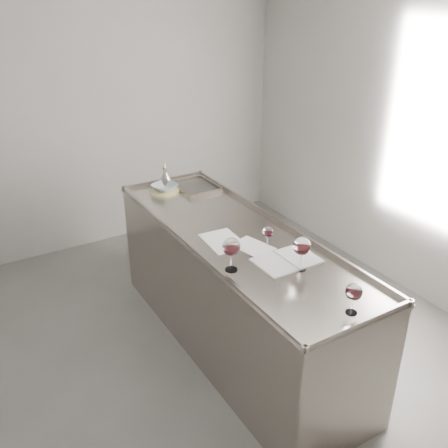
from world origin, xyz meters
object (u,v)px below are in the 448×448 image
wine_glass_right (354,293)px  wine_funnel (165,179)px  ceramic_bowl (165,187)px  notebook (287,260)px  counter (235,291)px  wine_glass_middle (302,247)px  wine_glass_left (231,248)px  wine_glass_small (268,233)px

wine_glass_right → wine_funnel: size_ratio=0.81×
ceramic_bowl → wine_funnel: wine_funnel is taller
notebook → counter: bearing=98.9°
notebook → wine_glass_right: bearing=-93.8°
wine_glass_middle → counter: bearing=98.9°
counter → wine_glass_left: size_ratio=11.26×
notebook → wine_glass_left: bearing=164.9°
wine_glass_left → wine_glass_middle: 0.42m
wine_glass_small → wine_funnel: wine_funnel is taller
wine_glass_small → wine_funnel: 1.33m
wine_glass_small → wine_funnel: size_ratio=0.66×
wine_glass_middle → ceramic_bowl: wine_glass_middle is taller
wine_glass_left → notebook: bearing=-14.9°
wine_glass_left → wine_glass_right: bearing=-65.9°
notebook → ceramic_bowl: (-0.17, 1.44, 0.04)m
counter → ceramic_bowl: bearing=95.4°
wine_glass_small → notebook: size_ratio=0.37×
wine_glass_left → wine_funnel: bearing=80.5°
wine_glass_middle → wine_funnel: wine_funnel is taller
wine_glass_middle → ceramic_bowl: (-0.18, 1.55, -0.11)m
wine_funnel → wine_glass_left: bearing=-99.5°
counter → wine_glass_right: (0.04, -1.08, 0.59)m
counter → wine_funnel: size_ratio=11.10×
counter → wine_glass_small: (0.09, -0.25, 0.57)m
counter → wine_glass_small: 0.63m
notebook → ceramic_bowl: ceramic_bowl is taller
counter → wine_glass_middle: size_ratio=11.21×
counter → wine_glass_middle: (0.09, -0.59, 0.62)m
counter → wine_glass_left: wine_glass_left is taller
wine_glass_right → wine_funnel: bearing=91.8°
wine_funnel → wine_glass_right: bearing=-88.2°
wine_glass_left → wine_funnel: 1.48m
notebook → ceramic_bowl: size_ratio=1.95×
notebook → wine_funnel: size_ratio=1.80×
counter → wine_glass_middle: wine_glass_middle is taller
wine_glass_left → wine_glass_small: wine_glass_left is taller
wine_glass_middle → notebook: wine_glass_middle is taller
wine_glass_middle → wine_glass_right: size_ratio=1.22×
wine_glass_left → wine_glass_small: 0.39m
ceramic_bowl → wine_glass_middle: bearing=-83.3°
wine_glass_right → notebook: 0.62m
counter → notebook: size_ratio=6.15×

